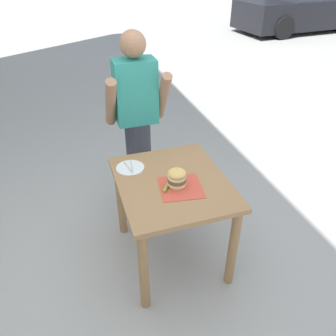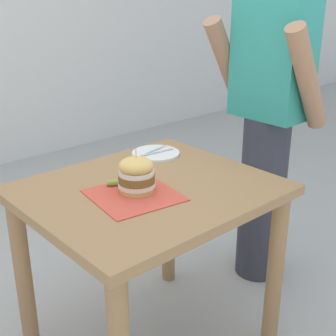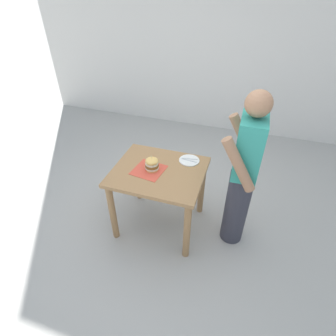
{
  "view_description": "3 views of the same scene",
  "coord_description": "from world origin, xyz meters",
  "px_view_note": "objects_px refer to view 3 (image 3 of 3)",
  "views": [
    {
      "loc": [
        -0.64,
        -1.86,
        2.2
      ],
      "look_at": [
        0.0,
        0.1,
        0.83
      ],
      "focal_mm": 35.0,
      "sensor_mm": 36.0,
      "label": 1
    },
    {
      "loc": [
        1.29,
        -1.05,
        1.51
      ],
      "look_at": [
        0.0,
        0.1,
        0.83
      ],
      "focal_mm": 50.0,
      "sensor_mm": 36.0,
      "label": 2
    },
    {
      "loc": [
        2.01,
        0.76,
        2.38
      ],
      "look_at": [
        0.0,
        0.1,
        0.83
      ],
      "focal_mm": 28.0,
      "sensor_mm": 36.0,
      "label": 3
    }
  ],
  "objects_px": {
    "patio_table": "(159,181)",
    "side_plate_with_forks": "(189,160)",
    "sandwich": "(152,164)",
    "pickle_spear": "(153,163)",
    "diner_across_table": "(243,174)"
  },
  "relations": [
    {
      "from": "patio_table",
      "to": "side_plate_with_forks",
      "type": "distance_m",
      "value": 0.4
    },
    {
      "from": "patio_table",
      "to": "pickle_spear",
      "type": "height_order",
      "value": "pickle_spear"
    },
    {
      "from": "patio_table",
      "to": "sandwich",
      "type": "xyz_separation_m",
      "value": [
        0.01,
        -0.07,
        0.22
      ]
    },
    {
      "from": "diner_across_table",
      "to": "side_plate_with_forks",
      "type": "bearing_deg",
      "value": -109.29
    },
    {
      "from": "side_plate_with_forks",
      "to": "diner_across_table",
      "type": "distance_m",
      "value": 0.61
    },
    {
      "from": "pickle_spear",
      "to": "diner_across_table",
      "type": "distance_m",
      "value": 0.92
    },
    {
      "from": "sandwich",
      "to": "diner_across_table",
      "type": "xyz_separation_m",
      "value": [
        -0.07,
        0.89,
        0.03
      ]
    },
    {
      "from": "patio_table",
      "to": "sandwich",
      "type": "bearing_deg",
      "value": -80.2
    },
    {
      "from": "sandwich",
      "to": "pickle_spear",
      "type": "distance_m",
      "value": 0.11
    },
    {
      "from": "patio_table",
      "to": "pickle_spear",
      "type": "distance_m",
      "value": 0.2
    },
    {
      "from": "patio_table",
      "to": "pickle_spear",
      "type": "bearing_deg",
      "value": -131.04
    },
    {
      "from": "patio_table",
      "to": "diner_across_table",
      "type": "distance_m",
      "value": 0.86
    },
    {
      "from": "patio_table",
      "to": "diner_across_table",
      "type": "relative_size",
      "value": 0.55
    },
    {
      "from": "sandwich",
      "to": "side_plate_with_forks",
      "type": "height_order",
      "value": "sandwich"
    },
    {
      "from": "patio_table",
      "to": "side_plate_with_forks",
      "type": "relative_size",
      "value": 4.24
    }
  ]
}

